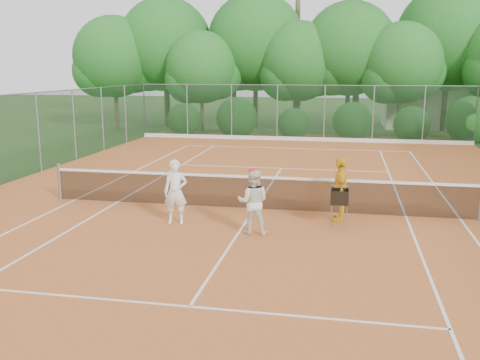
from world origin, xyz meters
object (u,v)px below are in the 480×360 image
(player_center_grp, at_px, (253,202))
(ball_hopper, at_px, (340,197))
(player_yellow, at_px, (340,189))
(player_white, at_px, (176,192))

(player_center_grp, xyz_separation_m, ball_hopper, (2.01, 0.91, -0.02))
(player_center_grp, relative_size, player_yellow, 0.95)
(player_white, height_order, player_center_grp, player_white)
(player_white, relative_size, player_center_grp, 1.03)
(player_center_grp, xyz_separation_m, player_yellow, (2.02, 1.54, 0.05))
(player_center_grp, bearing_deg, player_yellow, 37.41)
(player_white, height_order, player_yellow, player_yellow)
(player_yellow, xyz_separation_m, ball_hopper, (-0.01, -0.63, -0.07))
(player_center_grp, relative_size, ball_hopper, 1.65)
(player_white, bearing_deg, player_center_grp, -20.50)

